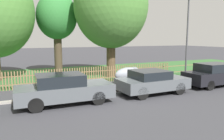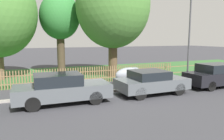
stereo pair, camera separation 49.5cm
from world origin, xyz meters
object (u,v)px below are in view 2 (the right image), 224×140
at_px(parked_car_navy_estate, 151,82).
at_px(tree_far_left, 113,6).
at_px(tree_mid_park, 60,18).
at_px(street_lamp, 191,24).
at_px(parked_car_red_compact, 218,75).
at_px(parked_car_black_saloon, 62,88).
at_px(covered_motorcycle, 130,74).

xyz_separation_m(parked_car_navy_estate, tree_far_left, (0.12, 5.69, 4.71)).
bearing_deg(tree_mid_park, street_lamp, -42.29).
bearing_deg(parked_car_red_compact, street_lamp, 110.49).
bearing_deg(parked_car_navy_estate, tree_far_left, 87.86).
relative_size(parked_car_black_saloon, parked_car_red_compact, 1.00).
distance_m(parked_car_navy_estate, tree_mid_park, 10.04).
xyz_separation_m(parked_car_red_compact, street_lamp, (-0.70, 1.82, 3.21)).
bearing_deg(covered_motorcycle, tree_mid_park, 120.83).
bearing_deg(covered_motorcycle, street_lamp, -7.48).
bearing_deg(street_lamp, covered_motorcycle, 170.42).
bearing_deg(parked_car_navy_estate, street_lamp, 22.60).
distance_m(parked_car_navy_estate, street_lamp, 5.53).
bearing_deg(parked_car_navy_estate, parked_car_red_compact, -1.40).
xyz_separation_m(parked_car_navy_estate, tree_mid_park, (-3.37, 8.58, 3.98)).
height_order(parked_car_black_saloon, covered_motorcycle, parked_car_black_saloon).
xyz_separation_m(tree_mid_park, tree_far_left, (3.49, -2.89, 0.73)).
bearing_deg(parked_car_navy_estate, covered_motorcycle, 89.72).
height_order(parked_car_navy_estate, street_lamp, street_lamp).
xyz_separation_m(tree_far_left, street_lamp, (3.98, -3.90, -1.45)).
height_order(tree_far_left, street_lamp, tree_far_left).
height_order(parked_car_red_compact, tree_far_left, tree_far_left).
bearing_deg(parked_car_red_compact, tree_far_left, 128.84).
relative_size(covered_motorcycle, tree_far_left, 0.23).
bearing_deg(parked_car_black_saloon, parked_car_red_compact, 0.57).
distance_m(parked_car_black_saloon, street_lamp, 9.57).
height_order(covered_motorcycle, tree_mid_park, tree_mid_park).
xyz_separation_m(parked_car_navy_estate, parked_car_red_compact, (4.79, -0.04, 0.05)).
relative_size(parked_car_black_saloon, street_lamp, 0.69).
relative_size(parked_car_black_saloon, tree_mid_park, 0.66).
xyz_separation_m(parked_car_red_compact, tree_far_left, (-4.67, 5.73, 4.66)).
bearing_deg(tree_far_left, covered_motorcycle, -92.64).
distance_m(parked_car_black_saloon, parked_car_red_compact, 9.54).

